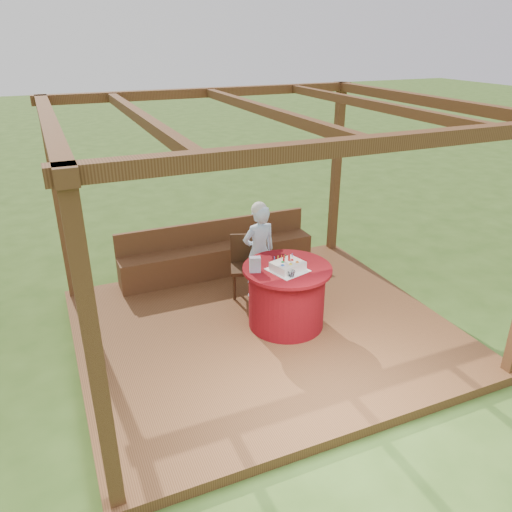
% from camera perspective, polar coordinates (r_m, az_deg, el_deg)
% --- Properties ---
extents(ground, '(60.00, 60.00, 0.00)m').
position_cam_1_polar(ground, '(6.45, 0.89, -8.97)').
color(ground, '#32511B').
rests_on(ground, ground).
extents(deck, '(4.50, 4.00, 0.12)m').
position_cam_1_polar(deck, '(6.42, 0.90, -8.52)').
color(deck, brown).
rests_on(deck, ground).
extents(pergola, '(4.50, 4.00, 2.72)m').
position_cam_1_polar(pergola, '(5.52, 1.06, 12.45)').
color(pergola, brown).
rests_on(pergola, deck).
extents(bench, '(3.00, 0.42, 0.80)m').
position_cam_1_polar(bench, '(7.67, -4.37, -0.07)').
color(bench, brown).
rests_on(bench, deck).
extents(table, '(1.09, 1.09, 0.80)m').
position_cam_1_polar(table, '(6.25, 3.51, -4.55)').
color(table, maroon).
rests_on(table, deck).
extents(chair, '(0.51, 0.51, 0.85)m').
position_cam_1_polar(chair, '(7.00, -1.28, -0.74)').
color(chair, '#3E2513').
rests_on(chair, deck).
extents(elderly_woman, '(0.52, 0.37, 1.39)m').
position_cam_1_polar(elderly_woman, '(6.79, 0.35, 0.66)').
color(elderly_woman, '#A7D0F8').
rests_on(elderly_woman, deck).
extents(birthday_cake, '(0.50, 0.50, 0.18)m').
position_cam_1_polar(birthday_cake, '(5.97, 3.65, -1.15)').
color(birthday_cake, white).
rests_on(birthday_cake, table).
extents(gift_bag, '(0.15, 0.12, 0.19)m').
position_cam_1_polar(gift_bag, '(5.91, -0.11, -0.97)').
color(gift_bag, '#C780B6').
rests_on(gift_bag, table).
extents(drinking_glass, '(0.12, 0.12, 0.08)m').
position_cam_1_polar(drinking_glass, '(5.81, 4.06, -2.07)').
color(drinking_glass, white).
rests_on(drinking_glass, table).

